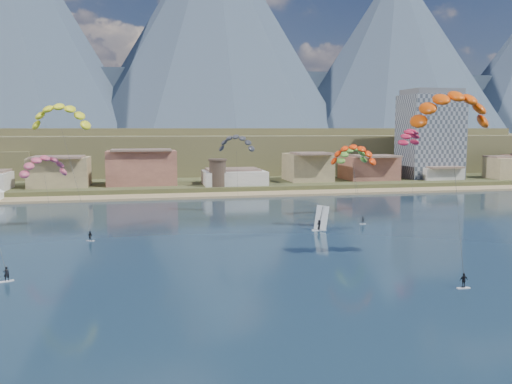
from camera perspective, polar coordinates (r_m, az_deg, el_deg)
The scene contains 16 objects.
ground at distance 56.79m, azimuth 6.85°, elevation -13.92°, with size 2400.00×2400.00×0.00m, color #0E2032.
beach at distance 158.44m, azimuth -5.50°, elevation -0.38°, with size 2200.00×12.00×0.90m.
land at distance 610.82m, azimuth -10.26°, elevation 4.85°, with size 2200.00×900.00×4.00m.
foothills at distance 285.69m, azimuth -3.88°, elevation 4.62°, with size 940.00×210.00×18.00m.
mountain_ridge at distance 883.54m, azimuth -11.97°, elevation 15.17°, with size 2060.00×480.00×400.00m.
town at distance 174.16m, azimuth -19.34°, elevation 2.48°, with size 400.00×24.00×12.00m.
apartment_tower at distance 205.50m, azimuth 18.09°, elevation 5.87°, with size 20.00×16.00×32.00m.
watchtower at distance 166.31m, azimuth -4.12°, elevation 2.09°, with size 5.82×5.82×8.60m.
kitesurfer_yellow at distance 110.19m, azimuth -20.14°, elevation 7.93°, with size 12.50×14.91×26.68m.
kitesurfer_orange at distance 84.41m, azimuth 20.17°, elevation 8.78°, with size 12.60×16.67×27.83m.
kitesurfer_green at distance 122.18m, azimuth 10.28°, elevation 4.13°, with size 9.08×12.95×17.53m.
distant_kite_pink at distance 112.87m, azimuth -21.71°, elevation 2.94°, with size 10.03×8.50×16.70m.
distant_kite_dark at distance 126.32m, azimuth -2.11°, elevation 5.52°, with size 9.56×7.45×20.05m.
distant_kite_orange at distance 107.70m, azimuth 10.35°, elevation 4.29°, with size 9.90×7.72×18.56m.
distant_kite_red at distance 129.32m, azimuth 16.05°, elevation 5.93°, with size 8.66×8.13×21.33m.
windsurfer at distance 106.05m, azimuth 6.86°, elevation -3.27°, with size 2.77×3.01×4.91m.
Camera 1 is at (-17.25, -50.24, 20.08)m, focal length 37.46 mm.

